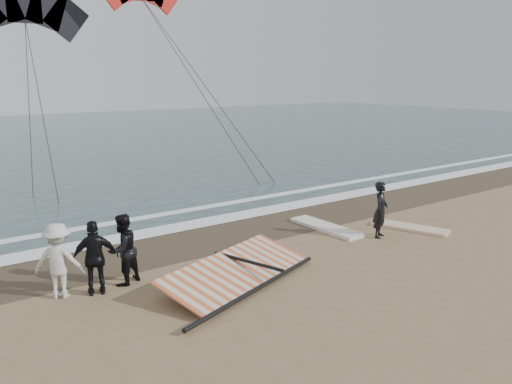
# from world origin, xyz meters

# --- Properties ---
(ground) EXTENTS (120.00, 120.00, 0.00)m
(ground) POSITION_xyz_m (0.00, 0.00, 0.00)
(ground) COLOR #8C704C
(ground) RESTS_ON ground
(sea) EXTENTS (120.00, 54.00, 0.02)m
(sea) POSITION_xyz_m (0.00, 33.00, 0.01)
(sea) COLOR #233838
(sea) RESTS_ON ground
(wet_sand) EXTENTS (120.00, 2.80, 0.01)m
(wet_sand) POSITION_xyz_m (0.00, 4.50, 0.01)
(wet_sand) COLOR #4C3D2B
(wet_sand) RESTS_ON ground
(foam_near) EXTENTS (120.00, 0.90, 0.01)m
(foam_near) POSITION_xyz_m (0.00, 5.90, 0.03)
(foam_near) COLOR white
(foam_near) RESTS_ON sea
(foam_far) EXTENTS (120.00, 0.45, 0.01)m
(foam_far) POSITION_xyz_m (0.00, 7.60, 0.03)
(foam_far) COLOR white
(foam_far) RESTS_ON sea
(man_main) EXTENTS (0.74, 0.66, 1.71)m
(man_main) POSITION_xyz_m (2.55, 1.55, 0.85)
(man_main) COLOR black
(man_main) RESTS_ON ground
(board_white) EXTENTS (1.46, 2.45, 0.09)m
(board_white) POSITION_xyz_m (3.95, 1.52, 0.05)
(board_white) COLOR silver
(board_white) RESTS_ON ground
(board_cream) EXTENTS (0.79, 2.68, 0.11)m
(board_cream) POSITION_xyz_m (1.78, 3.08, 0.06)
(board_cream) COLOR silver
(board_cream) RESTS_ON ground
(trio_cluster) EXTENTS (2.53, 1.19, 1.70)m
(trio_cluster) POSITION_xyz_m (-5.81, 2.65, 0.84)
(trio_cluster) COLOR black
(trio_cluster) RESTS_ON ground
(sail_rig) EXTENTS (4.46, 2.96, 0.51)m
(sail_rig) POSITION_xyz_m (-2.90, 1.33, 0.20)
(sail_rig) COLOR black
(sail_rig) RESTS_ON ground
(kite_dark) EXTENTS (8.07, 6.10, 14.40)m
(kite_dark) POSITION_xyz_m (-2.41, 23.22, 8.03)
(kite_dark) COLOR black
(kite_dark) RESTS_ON ground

